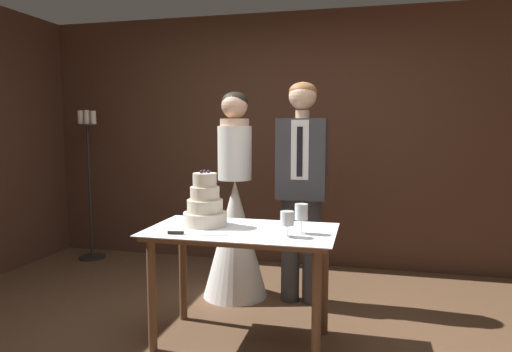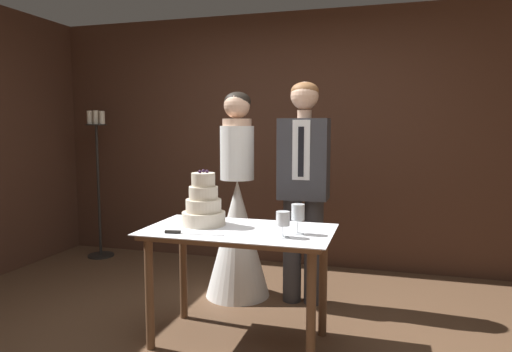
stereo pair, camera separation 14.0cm
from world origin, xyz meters
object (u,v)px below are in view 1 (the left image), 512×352
tiered_cake (205,206)px  candle_stand (89,182)px  wine_glass_near (287,220)px  wine_glass_middle (301,213)px  cake_table (241,246)px  groom (302,180)px  cake_knife (186,233)px  bride (235,222)px

tiered_cake → candle_stand: bearing=141.9°
wine_glass_near → wine_glass_middle: 0.13m
wine_glass_middle → cake_table: bearing=176.5°
groom → candle_stand: (-2.38, 0.69, -0.17)m
wine_glass_near → cake_table: bearing=157.6°
cake_table → candle_stand: candle_stand is taller
tiered_cake → wine_glass_near: bearing=-17.7°
candle_stand → tiered_cake: bearing=-38.1°
wine_glass_middle → groom: groom is taller
cake_table → tiered_cake: bearing=168.3°
cake_knife → bride: bride is taller
wine_glass_middle → groom: bearing=97.9°
cake_knife → wine_glass_middle: (0.68, 0.20, 0.12)m
cake_table → candle_stand: 2.59m
cake_knife → groom: 1.20m
cake_table → bride: bearing=109.1°
cake_knife → wine_glass_middle: wine_glass_middle is taller
cake_table → wine_glass_near: 0.41m
tiered_cake → cake_knife: tiered_cake is taller
bride → cake_table: bearing=-70.9°
tiered_cake → candle_stand: candle_stand is taller
tiered_cake → groom: size_ratio=0.21×
bride → cake_knife: bearing=-90.7°
wine_glass_near → candle_stand: candle_stand is taller
tiered_cake → groom: 0.93m
cake_table → groom: (0.28, 0.81, 0.35)m
wine_glass_middle → wine_glass_near: bearing=-122.6°
cake_table → bride: 0.85m
groom → bride: bearing=180.0°
wine_glass_near → groom: (-0.04, 0.94, 0.14)m
cake_table → candle_stand: bearing=144.6°
wine_glass_middle → candle_stand: 2.92m
tiered_cake → cake_table: bearing=-11.7°
groom → candle_stand: size_ratio=1.11×
tiered_cake → wine_glass_middle: tiered_cake is taller
cake_knife → wine_glass_near: bearing=1.3°
wine_glass_middle → bride: (-0.67, 0.83, -0.26)m
cake_table → wine_glass_middle: (0.39, -0.02, 0.24)m
cake_table → wine_glass_middle: size_ratio=6.53×
bride → candle_stand: bride is taller
tiered_cake → wine_glass_middle: bearing=-6.8°
cake_knife → candle_stand: (-1.81, 1.72, 0.07)m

